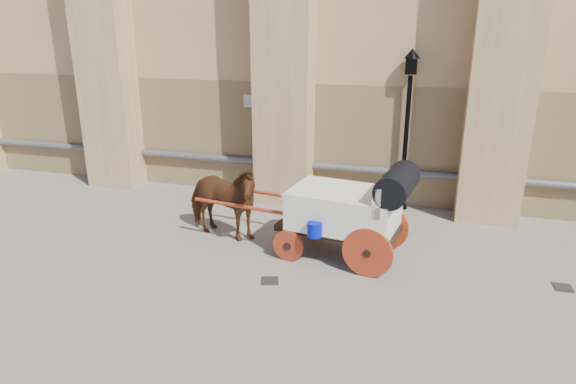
% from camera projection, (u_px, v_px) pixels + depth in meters
% --- Properties ---
extents(ground, '(90.00, 90.00, 0.00)m').
position_uv_depth(ground, '(282.00, 263.00, 10.06)').
color(ground, '#6D6759').
rests_on(ground, ground).
extents(horse, '(2.14, 1.34, 1.67)m').
position_uv_depth(horse, '(221.00, 201.00, 11.00)').
color(horse, '#5F3414').
rests_on(horse, ground).
extents(carriage, '(4.58, 1.83, 1.95)m').
position_uv_depth(carriage, '(351.00, 208.00, 10.00)').
color(carriage, black).
rests_on(carriage, ground).
extents(street_lamp, '(0.37, 0.37, 3.90)m').
position_uv_depth(street_lamp, '(407.00, 127.00, 12.32)').
color(street_lamp, black).
rests_on(street_lamp, ground).
extents(drain_grate_near, '(0.40, 0.40, 0.01)m').
position_uv_depth(drain_grate_near, '(270.00, 281.00, 9.38)').
color(drain_grate_near, black).
rests_on(drain_grate_near, ground).
extents(drain_grate_far, '(0.34, 0.34, 0.01)m').
position_uv_depth(drain_grate_far, '(563.00, 287.00, 9.15)').
color(drain_grate_far, black).
rests_on(drain_grate_far, ground).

